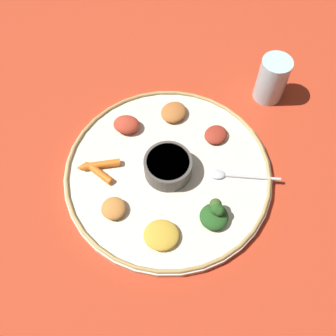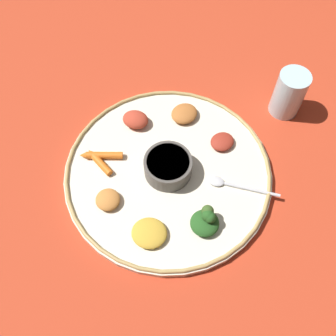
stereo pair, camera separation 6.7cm
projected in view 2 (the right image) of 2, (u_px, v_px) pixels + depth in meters
The scene contains 14 objects.
ground_plane at pixel (168, 175), 0.86m from camera, with size 2.40×2.40×0.00m, color #B7381E.
platter at pixel (168, 173), 0.85m from camera, with size 0.45×0.45×0.02m, color beige.
platter_rim at pixel (168, 171), 0.84m from camera, with size 0.44×0.44×0.01m, color tan.
center_bowl at pixel (168, 166), 0.82m from camera, with size 0.10×0.10×0.04m.
spoon at pixel (232, 185), 0.82m from camera, with size 0.12×0.12×0.01m.
greens_pile at pixel (206, 220), 0.77m from camera, with size 0.07×0.07×0.05m.
carrot_near_spoon at pixel (102, 155), 0.85m from camera, with size 0.09×0.06×0.02m.
carrot_outer at pixel (99, 162), 0.85m from camera, with size 0.03×0.08×0.02m.
mound_lentil_yellow at pixel (149, 233), 0.76m from camera, with size 0.07×0.07×0.02m, color gold.
mound_beet at pixel (222, 141), 0.87m from camera, with size 0.05×0.05×0.02m, color maroon.
mound_squash at pixel (108, 200), 0.80m from camera, with size 0.05×0.05×0.02m, color #C67A38.
mound_berbere_red at pixel (135, 120), 0.89m from camera, with size 0.06×0.05×0.03m, color #B73D28.
mound_chickpea at pixel (184, 114), 0.91m from camera, with size 0.06×0.06×0.02m, color #B2662D.
drinking_glass at pixel (288, 96), 0.90m from camera, with size 0.07×0.07×0.11m.
Camera 2 is at (-0.21, -0.35, 0.75)m, focal length 41.78 mm.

